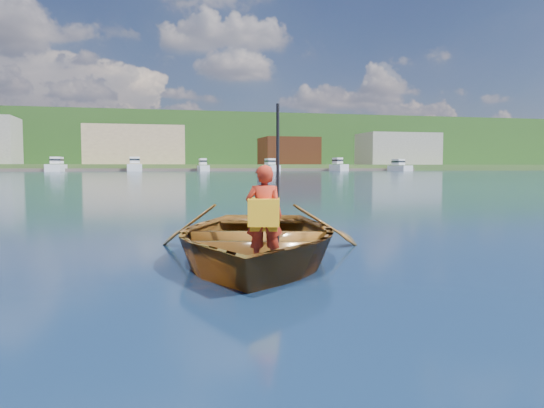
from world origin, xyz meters
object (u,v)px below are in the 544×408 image
(child_paddler, at_px, (264,215))
(dock, at_px, (164,170))
(rowboat, at_px, (255,238))
(marina_yachts, at_px, (144,166))

(child_paddler, bearing_deg, dock, 88.41)
(dock, bearing_deg, child_paddler, -91.59)
(rowboat, height_order, child_paddler, child_paddler)
(rowboat, xyz_separation_m, dock, (4.07, 148.75, 0.11))
(rowboat, distance_m, child_paddler, 0.99)
(child_paddler, bearing_deg, marina_yachts, 90.57)
(rowboat, height_order, dock, dock)
(dock, bearing_deg, marina_yachts, -140.05)
(dock, relative_size, marina_yachts, 1.11)
(dock, distance_m, marina_yachts, 7.35)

